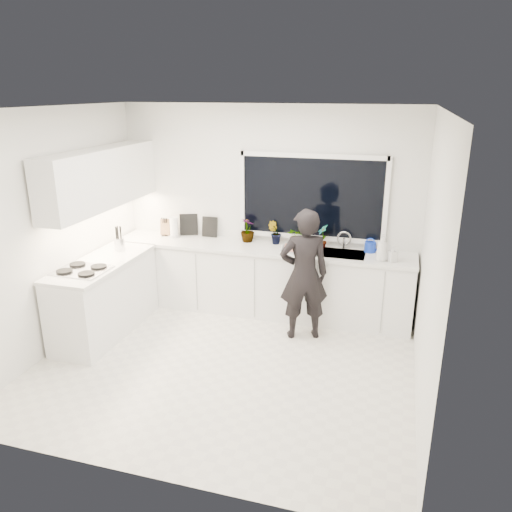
% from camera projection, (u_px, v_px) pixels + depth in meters
% --- Properties ---
extents(floor, '(4.00, 3.50, 0.02)m').
position_uv_depth(floor, '(225.00, 365.00, 5.48)').
color(floor, beige).
rests_on(floor, ground).
extents(wall_back, '(4.00, 0.02, 2.70)m').
position_uv_depth(wall_back, '(267.00, 209.00, 6.64)').
color(wall_back, white).
rests_on(wall_back, ground).
extents(wall_left, '(0.02, 3.50, 2.70)m').
position_uv_depth(wall_left, '(53.00, 232.00, 5.57)').
color(wall_left, white).
rests_on(wall_left, ground).
extents(wall_right, '(0.02, 3.50, 2.70)m').
position_uv_depth(wall_right, '(431.00, 266.00, 4.51)').
color(wall_right, white).
rests_on(wall_right, ground).
extents(ceiling, '(4.00, 3.50, 0.02)m').
position_uv_depth(ceiling, '(219.00, 107.00, 4.61)').
color(ceiling, white).
rests_on(ceiling, wall_back).
extents(window, '(1.80, 0.02, 1.00)m').
position_uv_depth(window, '(312.00, 197.00, 6.39)').
color(window, black).
rests_on(window, wall_back).
extents(base_cabinets_back, '(3.92, 0.58, 0.88)m').
position_uv_depth(base_cabinets_back, '(261.00, 281.00, 6.65)').
color(base_cabinets_back, white).
rests_on(base_cabinets_back, floor).
extents(base_cabinets_left, '(0.58, 1.60, 0.88)m').
position_uv_depth(base_cabinets_left, '(105.00, 298.00, 6.09)').
color(base_cabinets_left, white).
rests_on(base_cabinets_left, floor).
extents(countertop_back, '(3.94, 0.62, 0.04)m').
position_uv_depth(countertop_back, '(260.00, 248.00, 6.50)').
color(countertop_back, silver).
rests_on(countertop_back, base_cabinets_back).
extents(countertop_left, '(0.62, 1.60, 0.04)m').
position_uv_depth(countertop_left, '(101.00, 263.00, 5.95)').
color(countertop_left, silver).
rests_on(countertop_left, base_cabinets_left).
extents(upper_cabinets, '(0.34, 2.10, 0.70)m').
position_uv_depth(upper_cabinets, '(101.00, 178.00, 5.99)').
color(upper_cabinets, white).
rests_on(upper_cabinets, wall_left).
extents(sink, '(0.58, 0.42, 0.14)m').
position_uv_depth(sink, '(341.00, 257.00, 6.24)').
color(sink, silver).
rests_on(sink, countertop_back).
extents(faucet, '(0.03, 0.03, 0.22)m').
position_uv_depth(faucet, '(344.00, 241.00, 6.37)').
color(faucet, silver).
rests_on(faucet, countertop_back).
extents(stovetop, '(0.56, 0.48, 0.03)m').
position_uv_depth(stovetop, '(82.00, 270.00, 5.62)').
color(stovetop, black).
rests_on(stovetop, countertop_left).
extents(person, '(0.68, 0.56, 1.59)m').
position_uv_depth(person, '(304.00, 275.00, 5.86)').
color(person, black).
rests_on(person, floor).
extents(pizza_tray, '(0.54, 0.43, 0.03)m').
position_uv_depth(pizza_tray, '(302.00, 250.00, 6.32)').
color(pizza_tray, '#B1B1B5').
rests_on(pizza_tray, countertop_back).
extents(pizza, '(0.49, 0.38, 0.01)m').
position_uv_depth(pizza, '(302.00, 248.00, 6.31)').
color(pizza, red).
rests_on(pizza, pizza_tray).
extents(watering_can, '(0.19, 0.19, 0.13)m').
position_uv_depth(watering_can, '(370.00, 247.00, 6.26)').
color(watering_can, '#1333B9').
rests_on(watering_can, countertop_back).
extents(paper_towel_roll, '(0.14, 0.14, 0.26)m').
position_uv_depth(paper_towel_roll, '(174.00, 228.00, 6.88)').
color(paper_towel_roll, white).
rests_on(paper_towel_roll, countertop_back).
extents(knife_block, '(0.15, 0.13, 0.22)m').
position_uv_depth(knife_block, '(165.00, 227.00, 6.97)').
color(knife_block, '#986646').
rests_on(knife_block, countertop_back).
extents(utensil_crock, '(0.16, 0.16, 0.16)m').
position_uv_depth(utensil_crock, '(120.00, 244.00, 6.33)').
color(utensil_crock, silver).
rests_on(utensil_crock, countertop_left).
extents(picture_frame_large, '(0.22, 0.02, 0.28)m').
position_uv_depth(picture_frame_large, '(210.00, 227.00, 6.88)').
color(picture_frame_large, black).
rests_on(picture_frame_large, countertop_back).
extents(picture_frame_small, '(0.24, 0.10, 0.30)m').
position_uv_depth(picture_frame_small, '(189.00, 225.00, 6.96)').
color(picture_frame_small, black).
rests_on(picture_frame_small, countertop_back).
extents(herb_plants, '(1.21, 0.26, 0.32)m').
position_uv_depth(herb_plants, '(282.00, 234.00, 6.53)').
color(herb_plants, '#26662D').
rests_on(herb_plants, countertop_back).
extents(soap_bottles, '(0.27, 0.17, 0.33)m').
position_uv_depth(soap_bottles, '(385.00, 249.00, 5.90)').
color(soap_bottles, '#D8BF66').
rests_on(soap_bottles, countertop_back).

